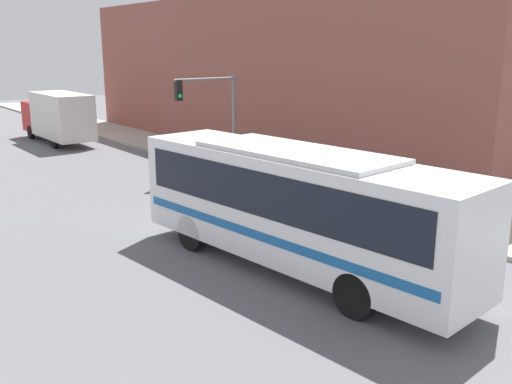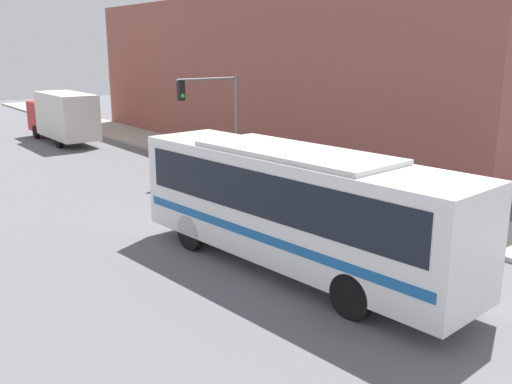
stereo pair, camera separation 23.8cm
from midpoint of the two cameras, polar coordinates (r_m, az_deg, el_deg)
ground_plane at (r=15.39m, az=9.71°, el=-8.82°), size 120.00×120.00×0.00m
sidewalk at (r=34.38m, az=-8.06°, el=4.30°), size 3.35×70.00×0.15m
building_facade at (r=34.47m, az=0.68°, el=11.74°), size 6.00×33.07×8.83m
city_bus at (r=15.30m, az=3.47°, el=-0.96°), size 3.36×10.66×3.38m
delivery_truck at (r=38.57m, az=-19.40°, el=7.20°), size 2.20×7.78×3.18m
fire_hydrant at (r=21.54m, az=10.58°, el=-0.51°), size 0.24×0.33×0.82m
traffic_light_pole at (r=26.81m, az=-4.63°, el=8.58°), size 3.28×0.35×4.56m
parking_meter at (r=23.66m, az=4.73°, el=2.20°), size 0.14×0.14×1.30m
pedestrian_near_corner at (r=26.99m, az=1.61°, el=3.63°), size 0.34×0.34×1.62m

